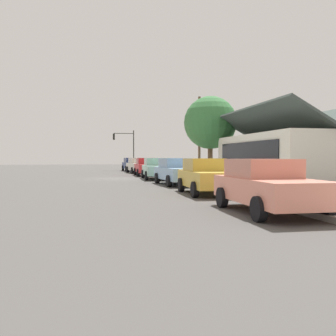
# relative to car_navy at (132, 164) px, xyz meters

# --- Properties ---
(ground_plane) EXTENTS (120.00, 120.00, 0.00)m
(ground_plane) POSITION_rel_car_navy_xyz_m (16.07, -2.82, -0.82)
(ground_plane) COLOR #4C4947
(sidewalk_curb) EXTENTS (60.00, 4.20, 0.16)m
(sidewalk_curb) POSITION_rel_car_navy_xyz_m (16.07, 2.78, -0.74)
(sidewalk_curb) COLOR #A3A099
(sidewalk_curb) RESTS_ON ground
(car_navy) EXTENTS (4.90, 2.14, 1.59)m
(car_navy) POSITION_rel_car_navy_xyz_m (0.00, 0.00, 0.00)
(car_navy) COLOR navy
(car_navy) RESTS_ON ground
(car_ivory) EXTENTS (4.99, 2.24, 1.59)m
(car_ivory) POSITION_rel_car_navy_xyz_m (5.92, -0.02, 0.00)
(car_ivory) COLOR silver
(car_ivory) RESTS_ON ground
(car_cherry) EXTENTS (4.82, 2.15, 1.59)m
(car_cherry) POSITION_rel_car_navy_xyz_m (11.79, -0.05, -0.00)
(car_cherry) COLOR red
(car_cherry) RESTS_ON ground
(car_seafoam) EXTENTS (4.92, 2.28, 1.59)m
(car_seafoam) POSITION_rel_car_navy_xyz_m (17.37, -0.12, 0.00)
(car_seafoam) COLOR #9ED1BC
(car_seafoam) RESTS_ON ground
(car_skyblue) EXTENTS (4.88, 2.18, 1.59)m
(car_skyblue) POSITION_rel_car_navy_xyz_m (23.40, 0.01, 0.00)
(car_skyblue) COLOR #8CB7E0
(car_skyblue) RESTS_ON ground
(car_mustard) EXTENTS (4.40, 2.05, 1.59)m
(car_mustard) POSITION_rel_car_navy_xyz_m (29.24, -0.06, -0.00)
(car_mustard) COLOR gold
(car_mustard) RESTS_ON ground
(car_coral) EXTENTS (4.63, 2.18, 1.59)m
(car_coral) POSITION_rel_car_navy_xyz_m (35.09, -0.03, -0.00)
(car_coral) COLOR #EA8C75
(car_coral) RESTS_ON ground
(storefront_building) EXTENTS (12.41, 6.95, 5.18)m
(storefront_building) POSITION_rel_car_navy_xyz_m (20.23, 9.16, 0.97)
(storefront_building) COLOR silver
(storefront_building) RESTS_ON ground
(shade_tree) EXTENTS (4.75, 4.75, 7.14)m
(shade_tree) POSITION_rel_car_navy_xyz_m (12.75, 5.63, 3.93)
(shade_tree) COLOR brown
(shade_tree) RESTS_ON ground
(traffic_light_main) EXTENTS (0.37, 2.79, 5.20)m
(traffic_light_main) POSITION_rel_car_navy_xyz_m (-4.69, -0.28, 2.67)
(traffic_light_main) COLOR #383833
(traffic_light_main) RESTS_ON ground
(utility_pole_wooden) EXTENTS (1.80, 0.24, 7.50)m
(utility_pole_wooden) POSITION_rel_car_navy_xyz_m (10.17, 5.38, 3.11)
(utility_pole_wooden) COLOR brown
(utility_pole_wooden) RESTS_ON ground
(fire_hydrant_red) EXTENTS (0.22, 0.22, 0.71)m
(fire_hydrant_red) POSITION_rel_car_navy_xyz_m (11.55, 1.38, -0.32)
(fire_hydrant_red) COLOR red
(fire_hydrant_red) RESTS_ON sidewalk_curb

